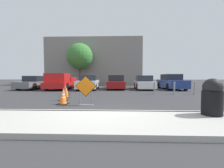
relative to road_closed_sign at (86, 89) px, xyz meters
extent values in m
plane|color=#333335|center=(0.88, 8.40, -0.73)|extent=(96.00, 96.00, 0.00)
cube|color=#ADAAA3|center=(0.88, -2.67, -0.66)|extent=(25.31, 2.14, 0.14)
cube|color=#ADAAA3|center=(0.88, -1.60, -0.66)|extent=(25.31, 0.20, 0.14)
cube|color=black|center=(0.00, 0.00, 0.14)|extent=(0.96, 0.02, 0.96)
cube|color=orange|center=(0.00, -0.02, 0.14)|extent=(0.90, 0.02, 0.90)
cube|color=slate|center=(0.00, 0.04, -0.72)|extent=(0.66, 0.20, 0.02)
cube|color=slate|center=(-0.27, 0.04, -0.30)|extent=(0.04, 0.04, 0.87)
cube|color=slate|center=(0.27, 0.04, -0.30)|extent=(0.04, 0.04, 0.87)
cube|color=black|center=(-1.14, 0.23, -0.72)|extent=(0.49, 0.49, 0.03)
cone|color=orange|center=(-1.14, 0.23, -0.40)|extent=(0.36, 0.36, 0.60)
cylinder|color=white|center=(-1.14, 0.23, -0.27)|extent=(0.11, 0.11, 0.05)
cylinder|color=white|center=(-1.14, 0.23, -0.41)|extent=(0.20, 0.20, 0.05)
cube|color=black|center=(-1.50, 1.29, -0.72)|extent=(0.42, 0.42, 0.03)
cone|color=orange|center=(-1.50, 1.29, -0.36)|extent=(0.31, 0.31, 0.68)
cylinder|color=white|center=(-1.50, 1.29, -0.21)|extent=(0.10, 0.10, 0.06)
cylinder|color=white|center=(-1.50, 1.29, -0.37)|extent=(0.17, 0.17, 0.06)
cube|color=black|center=(-1.74, 2.41, -0.72)|extent=(0.39, 0.39, 0.03)
cone|color=orange|center=(-1.74, 2.41, -0.37)|extent=(0.29, 0.29, 0.67)
cylinder|color=white|center=(-1.74, 2.41, -0.22)|extent=(0.09, 0.09, 0.06)
cylinder|color=white|center=(-1.74, 2.41, -0.38)|extent=(0.16, 0.16, 0.06)
cube|color=black|center=(-2.10, 3.42, -0.72)|extent=(0.42, 0.42, 0.03)
cone|color=orange|center=(-2.10, 3.42, -0.39)|extent=(0.31, 0.31, 0.62)
cylinder|color=white|center=(-2.10, 3.42, -0.26)|extent=(0.10, 0.10, 0.06)
cylinder|color=white|center=(-2.10, 3.42, -0.41)|extent=(0.18, 0.18, 0.06)
cube|color=black|center=(-2.47, 4.38, -0.72)|extent=(0.47, 0.47, 0.03)
cone|color=orange|center=(-2.47, 4.38, -0.38)|extent=(0.35, 0.35, 0.65)
cylinder|color=white|center=(-2.47, 4.38, -0.23)|extent=(0.11, 0.11, 0.06)
cylinder|color=white|center=(-2.47, 4.38, -0.39)|extent=(0.19, 0.19, 0.06)
cube|color=slate|center=(-7.21, 8.64, -0.24)|extent=(2.00, 4.58, 0.60)
cube|color=#1E232D|center=(-7.21, 8.75, 0.35)|extent=(1.65, 2.15, 0.57)
cylinder|color=black|center=(-6.49, 7.20, -0.38)|extent=(0.24, 0.71, 0.70)
cylinder|color=black|center=(-8.09, 7.29, -0.38)|extent=(0.24, 0.71, 0.70)
cylinder|color=black|center=(-6.33, 9.98, -0.38)|extent=(0.24, 0.71, 0.70)
cylinder|color=black|center=(-7.93, 10.07, -0.38)|extent=(0.24, 0.71, 0.70)
cube|color=red|center=(-4.37, 8.71, -0.26)|extent=(2.26, 5.29, 0.55)
cube|color=red|center=(-4.32, 7.54, 0.44)|extent=(1.96, 2.16, 0.85)
cube|color=red|center=(-4.47, 10.95, 0.24)|extent=(1.94, 0.18, 0.45)
cube|color=red|center=(-3.45, 9.80, 0.24)|extent=(0.21, 2.50, 0.45)
cube|color=red|center=(-5.38, 9.71, 0.24)|extent=(0.21, 2.50, 0.45)
cylinder|color=black|center=(-3.37, 7.20, -0.37)|extent=(0.27, 0.74, 0.73)
cylinder|color=black|center=(-5.24, 7.11, -0.37)|extent=(0.27, 0.74, 0.73)
cylinder|color=black|center=(-3.50, 10.32, -0.37)|extent=(0.27, 0.74, 0.73)
cylinder|color=black|center=(-5.37, 10.23, -0.37)|extent=(0.27, 0.74, 0.73)
cube|color=white|center=(-1.53, 8.47, -0.19)|extent=(2.09, 4.79, 0.71)
cube|color=#1E232D|center=(-1.53, 8.59, 0.43)|extent=(1.73, 2.25, 0.54)
cylinder|color=black|center=(-0.60, 7.07, -0.40)|extent=(0.24, 0.69, 0.68)
cylinder|color=black|center=(-2.29, 6.97, -0.40)|extent=(0.24, 0.69, 0.68)
cylinder|color=black|center=(-0.76, 9.98, -0.40)|extent=(0.24, 0.69, 0.68)
cylinder|color=black|center=(-2.45, 9.88, -0.40)|extent=(0.24, 0.69, 0.68)
cube|color=maroon|center=(1.32, 8.99, -0.24)|extent=(1.82, 4.22, 0.66)
cube|color=#1E232D|center=(1.32, 9.09, 0.40)|extent=(1.57, 1.95, 0.62)
cylinder|color=black|center=(2.11, 7.67, -0.43)|extent=(0.21, 0.61, 0.60)
cylinder|color=black|center=(0.49, 7.70, -0.43)|extent=(0.21, 0.61, 0.60)
cylinder|color=black|center=(2.14, 10.27, -0.43)|extent=(0.21, 0.61, 0.60)
cylinder|color=black|center=(0.53, 10.30, -0.43)|extent=(0.21, 0.61, 0.60)
cube|color=white|center=(4.16, 8.73, -0.24)|extent=(1.79, 4.04, 0.64)
cube|color=#1E232D|center=(4.16, 8.83, 0.38)|extent=(1.54, 1.88, 0.59)
cylinder|color=black|center=(4.92, 7.47, -0.42)|extent=(0.21, 0.62, 0.62)
cylinder|color=black|center=(3.35, 7.50, -0.42)|extent=(0.21, 0.62, 0.62)
cylinder|color=black|center=(4.97, 9.95, -0.42)|extent=(0.21, 0.62, 0.62)
cylinder|color=black|center=(3.41, 9.99, -0.42)|extent=(0.21, 0.62, 0.62)
cube|color=navy|center=(7.00, 8.95, -0.16)|extent=(1.84, 4.58, 0.77)
cube|color=#1E232D|center=(7.00, 9.07, 0.52)|extent=(1.60, 2.12, 0.59)
cylinder|color=black|center=(7.84, 7.55, -0.39)|extent=(0.21, 0.69, 0.69)
cylinder|color=black|center=(6.19, 7.53, -0.39)|extent=(0.21, 0.69, 0.69)
cylinder|color=black|center=(7.82, 10.38, -0.39)|extent=(0.21, 0.69, 0.69)
cylinder|color=black|center=(6.16, 10.36, -0.39)|extent=(0.21, 0.69, 0.69)
cylinder|color=black|center=(4.30, -2.09, -0.22)|extent=(0.58, 0.58, 0.74)
sphere|color=black|center=(4.30, -2.09, 0.25)|extent=(0.55, 0.55, 0.55)
cylinder|color=gray|center=(4.13, 4.30, -0.28)|extent=(0.11, 0.11, 0.91)
sphere|color=gray|center=(4.13, 4.30, 0.17)|extent=(0.12, 0.12, 0.12)
cylinder|color=gray|center=(5.57, 4.30, -0.30)|extent=(0.11, 0.11, 0.86)
sphere|color=gray|center=(5.57, 4.30, 0.12)|extent=(0.12, 0.12, 0.12)
cylinder|color=gray|center=(7.01, 4.30, -0.27)|extent=(0.11, 0.11, 0.92)
sphere|color=gray|center=(7.01, 4.30, 0.18)|extent=(0.12, 0.12, 0.12)
cylinder|color=gray|center=(8.44, 4.30, -0.30)|extent=(0.11, 0.11, 0.86)
sphere|color=gray|center=(8.44, 4.30, 0.12)|extent=(0.12, 0.12, 0.12)
cube|color=gray|center=(-2.21, 17.80, 2.85)|extent=(14.59, 5.00, 7.16)
cylinder|color=#513823|center=(-3.85, 14.31, 0.66)|extent=(0.32, 0.32, 2.79)
sphere|color=#387A33|center=(-3.85, 14.31, 3.41)|extent=(3.62, 3.62, 3.62)
camera|label=1|loc=(1.43, -6.70, 0.58)|focal=24.00mm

